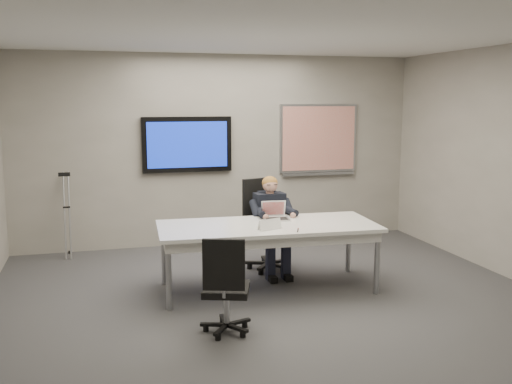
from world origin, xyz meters
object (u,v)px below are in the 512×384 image
object	(u,v)px
office_chair_near	(226,303)
seated_person	(273,236)
office_chair_far	(266,241)
laptop	(275,215)
conference_table	(268,232)

from	to	relation	value
office_chair_near	seated_person	world-z (taller)	seated_person
office_chair_far	laptop	size ratio (longest dim) A/B	3.65
office_chair_far	office_chair_near	xyz separation A→B (m)	(-0.95, -1.88, -0.07)
laptop	seated_person	bearing A→B (deg)	83.64
conference_table	seated_person	size ratio (longest dim) A/B	2.07
office_chair_near	laptop	size ratio (longest dim) A/B	2.99
office_chair_far	office_chair_near	world-z (taller)	office_chair_far
conference_table	seated_person	bearing A→B (deg)	69.89
conference_table	seated_person	xyz separation A→B (m)	(0.23, 0.52, -0.18)
laptop	office_chair_near	bearing A→B (deg)	-117.18
office_chair_far	laptop	xyz separation A→B (m)	(-0.05, -0.51, 0.45)
conference_table	laptop	distance (m)	0.34
conference_table	laptop	size ratio (longest dim) A/B	7.96
office_chair_far	office_chair_near	bearing A→B (deg)	-131.45
laptop	office_chair_far	bearing A→B (deg)	90.97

